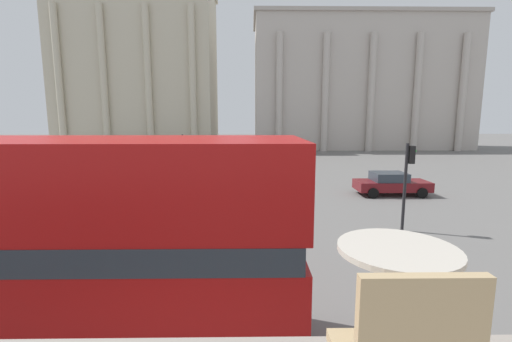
{
  "coord_description": "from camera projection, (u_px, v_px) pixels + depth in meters",
  "views": [
    {
      "loc": [
        0.8,
        -1.98,
        4.49
      ],
      "look_at": [
        1.06,
        16.01,
        1.73
      ],
      "focal_mm": 24.0,
      "sensor_mm": 36.0,
      "label": 1
    }
  ],
  "objects": [
    {
      "name": "car_black",
      "position": [
        127.0,
        184.0,
        19.91
      ],
      "size": [
        4.2,
        1.93,
        1.35
      ],
      "rotation": [
        0.0,
        0.0,
        5.11
      ],
      "color": "black",
      "rests_on": "ground_plane"
    },
    {
      "name": "pedestrian_white",
      "position": [
        192.0,
        200.0,
        14.93
      ],
      "size": [
        0.32,
        0.32,
        1.67
      ],
      "rotation": [
        0.0,
        0.0,
        0.77
      ],
      "color": "#282B33",
      "rests_on": "ground_plane"
    },
    {
      "name": "traffic_light_mid",
      "position": [
        210.0,
        158.0,
        19.89
      ],
      "size": [
        0.42,
        0.24,
        3.33
      ],
      "color": "black",
      "rests_on": "ground_plane"
    },
    {
      "name": "plaza_building_left",
      "position": [
        139.0,
        70.0,
        51.31
      ],
      "size": [
        22.98,
        12.01,
        23.35
      ],
      "color": "beige",
      "rests_on": "ground_plane"
    },
    {
      "name": "plaza_building_right",
      "position": [
        358.0,
        85.0,
        52.23
      ],
      "size": [
        32.09,
        12.14,
        19.18
      ],
      "color": "#BCB2A8",
      "rests_on": "ground_plane"
    },
    {
      "name": "cafe_dining_table",
      "position": [
        396.0,
        283.0,
        1.75
      ],
      "size": [
        0.6,
        0.6,
        0.73
      ],
      "color": "#2D2D30",
      "rests_on": "cafe_floor_slab"
    },
    {
      "name": "double_decker_bus",
      "position": [
        3.0,
        240.0,
        6.21
      ],
      "size": [
        10.84,
        2.76,
        4.14
      ],
      "rotation": [
        0.0,
        0.0,
        0.06
      ],
      "color": "black",
      "rests_on": "ground_plane"
    },
    {
      "name": "traffic_light_far",
      "position": [
        184.0,
        148.0,
        27.73
      ],
      "size": [
        0.42,
        0.24,
        3.23
      ],
      "color": "black",
      "rests_on": "ground_plane"
    },
    {
      "name": "pedestrian_yellow",
      "position": [
        140.0,
        162.0,
        27.8
      ],
      "size": [
        0.32,
        0.32,
        1.72
      ],
      "rotation": [
        0.0,
        0.0,
        2.32
      ],
      "color": "#282B33",
      "rests_on": "ground_plane"
    },
    {
      "name": "car_maroon",
      "position": [
        391.0,
        183.0,
        20.23
      ],
      "size": [
        4.2,
        1.93,
        1.35
      ],
      "rotation": [
        0.0,
        0.0,
        1.12
      ],
      "color": "black",
      "rests_on": "ground_plane"
    },
    {
      "name": "traffic_light_near",
      "position": [
        408.0,
        174.0,
        13.48
      ],
      "size": [
        0.42,
        0.24,
        3.54
      ],
      "color": "black",
      "rests_on": "ground_plane"
    }
  ]
}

